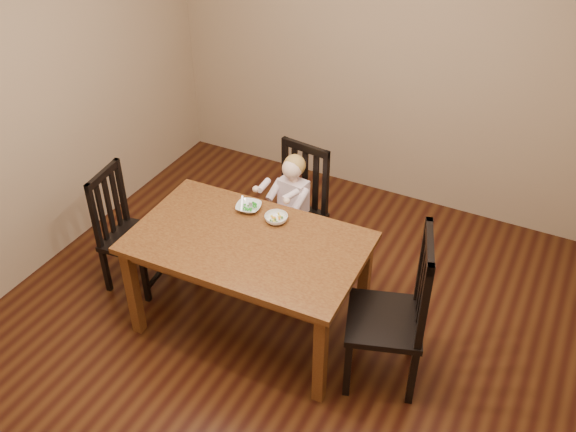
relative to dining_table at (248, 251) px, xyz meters
The scene contains 9 objects.
room 0.73m from the dining_table, ahead, with size 4.01×4.01×2.71m.
dining_table is the anchor object (origin of this frame).
chair_child 0.82m from the dining_table, 93.85° to the left, with size 0.47×0.45×0.97m.
chair_left 1.05m from the dining_table, behind, with size 0.43×0.45×0.94m.
chair_right 1.01m from the dining_table, ahead, with size 0.58×0.59×1.10m.
toddler 0.76m from the dining_table, 94.57° to the left, with size 0.28×0.35×0.48m, color white, non-canonical shape.
bowl_peas 0.35m from the dining_table, 118.59° to the left, with size 0.17×0.17×0.04m, color white.
bowl_veg 0.29m from the dining_table, 75.39° to the left, with size 0.15×0.15×0.05m, color white.
fork 0.37m from the dining_table, 126.13° to the left, with size 0.07×0.12×0.05m.
Camera 1 is at (1.47, -2.78, 3.26)m, focal length 40.00 mm.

